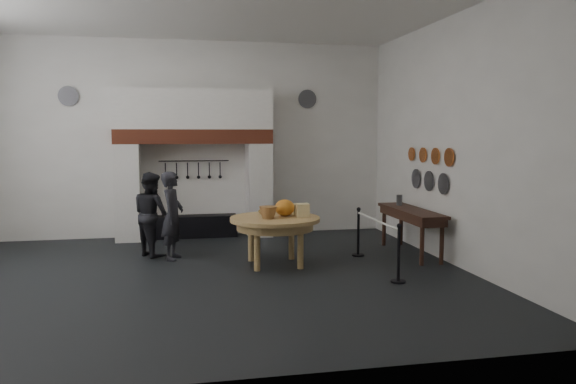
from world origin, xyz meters
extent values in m
cube|color=black|center=(0.00, 0.00, 0.00)|extent=(9.00, 8.00, 0.02)
cube|color=white|center=(0.00, 4.00, 2.25)|extent=(9.00, 0.02, 4.50)
cube|color=white|center=(0.00, -4.00, 2.25)|extent=(9.00, 0.02, 4.50)
cube|color=white|center=(4.50, 0.00, 2.25)|extent=(0.02, 8.00, 4.50)
cube|color=silver|center=(-1.48, 3.65, 1.07)|extent=(0.55, 0.70, 2.15)
cube|color=silver|center=(1.48, 3.65, 1.07)|extent=(0.55, 0.70, 2.15)
cube|color=#9E442B|center=(0.00, 3.65, 2.31)|extent=(3.50, 0.72, 0.32)
cube|color=silver|center=(0.00, 3.65, 2.92)|extent=(3.50, 0.70, 0.90)
cube|color=black|center=(0.00, 3.72, 0.25)|extent=(1.90, 0.45, 0.50)
cylinder|color=black|center=(0.00, 3.92, 1.75)|extent=(1.60, 0.02, 0.02)
cylinder|color=tan|center=(1.31, 0.65, 0.84)|extent=(1.96, 1.96, 0.07)
ellipsoid|color=orange|center=(1.51, 0.75, 1.03)|extent=(0.36, 0.36, 0.31)
cube|color=#E6CE89|center=(1.81, 0.60, 0.99)|extent=(0.22, 0.22, 0.24)
cube|color=#E7D28A|center=(1.79, 0.90, 0.97)|extent=(0.18, 0.18, 0.20)
cone|color=brown|center=(1.16, 0.50, 0.98)|extent=(0.38, 0.38, 0.22)
ellipsoid|color=olive|center=(1.21, 1.00, 0.94)|extent=(0.31, 0.18, 0.13)
imported|color=black|center=(-0.50, 1.49, 0.84)|extent=(0.54, 0.69, 1.67)
imported|color=black|center=(-0.90, 1.89, 0.82)|extent=(0.95, 1.01, 1.64)
cube|color=#381F14|center=(4.10, 1.00, 0.87)|extent=(0.55, 2.20, 0.06)
cylinder|color=#535459|center=(4.10, 1.60, 1.01)|extent=(0.12, 0.12, 0.22)
cylinder|color=#C6662D|center=(4.46, 0.20, 1.95)|extent=(0.03, 0.34, 0.34)
cylinder|color=#C6662D|center=(4.46, 0.75, 1.95)|extent=(0.03, 0.32, 0.32)
cylinder|color=#C6662D|center=(4.46, 1.30, 1.95)|extent=(0.03, 0.30, 0.30)
cylinder|color=#C6662D|center=(4.46, 1.85, 1.95)|extent=(0.03, 0.28, 0.28)
cylinder|color=#4C4C51|center=(4.46, 0.40, 1.45)|extent=(0.03, 0.40, 0.40)
cylinder|color=#4C4C51|center=(4.46, 1.00, 1.45)|extent=(0.03, 0.40, 0.40)
cylinder|color=#4C4C51|center=(4.46, 1.60, 1.45)|extent=(0.03, 0.40, 0.40)
cylinder|color=#4C4C51|center=(-2.70, 3.96, 3.20)|extent=(0.44, 0.03, 0.44)
cylinder|color=#4C4C51|center=(2.70, 3.96, 3.20)|extent=(0.44, 0.03, 0.44)
cylinder|color=black|center=(3.04, -0.94, 0.45)|extent=(0.05, 0.05, 0.90)
cylinder|color=black|center=(3.04, 1.06, 0.45)|extent=(0.05, 0.05, 0.90)
cylinder|color=silver|center=(3.04, 0.06, 0.85)|extent=(0.04, 2.00, 0.04)
camera|label=1|loc=(-0.46, -9.22, 2.39)|focal=35.00mm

